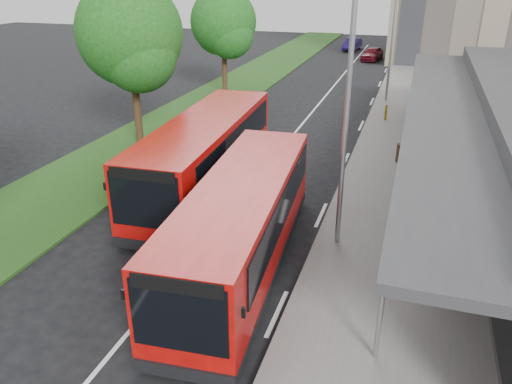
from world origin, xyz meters
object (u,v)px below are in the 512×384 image
tree_far (224,26)px  bollard (386,112)px  litter_bin (401,153)px  bus_main (242,225)px  tree_mid (131,41)px  car_far (352,44)px  car_near (372,54)px  lamp_post_near (344,102)px  lamp_post_far (392,29)px  bus_second (206,156)px

tree_far → bollard: tree_far is taller
tree_far → litter_bin: tree_far is taller
tree_far → bus_main: 23.15m
litter_bin → bollard: 7.05m
tree_mid → litter_bin: bearing=5.0°
car_far → bus_main: bearing=-79.7°
tree_mid → tree_far: size_ratio=1.11×
bus_main → car_near: (-0.15, 39.12, -0.77)m
tree_mid → tree_far: (0.00, 12.00, -0.50)m
car_near → tree_mid: bearing=-96.1°
lamp_post_near → bollard: bearing=88.4°
lamp_post_far → bus_main: bearing=-96.2°
tree_far → bus_main: size_ratio=0.72×
tree_far → lamp_post_near: lamp_post_near is taller
lamp_post_far → bus_second: 18.50m
bus_main → litter_bin: (4.07, 10.33, -0.85)m
lamp_post_far → bollard: bearing=-85.1°
bollard → bus_second: bearing=-115.9°
bus_main → car_far: (-2.97, 45.39, -0.78)m
bus_main → litter_bin: bus_main is taller
bus_second → lamp_post_far: bearing=69.0°
bus_main → bus_second: 5.79m
lamp_post_near → car_near: (-2.56, 36.97, -4.07)m
tree_far → car_far: tree_far is taller
lamp_post_far → car_near: size_ratio=2.09×
litter_bin → car_far: car_far is taller
bus_second → bollard: size_ratio=12.12×
lamp_post_far → car_near: lamp_post_far is taller
tree_mid → bollard: tree_mid is taller
bus_second → car_near: bearing=81.9°
bus_main → car_far: size_ratio=2.55×
tree_mid → car_near: tree_mid is taller
tree_mid → car_far: size_ratio=2.04×
bus_main → bollard: size_ratio=11.36×
tree_far → bus_second: bearing=-71.4°
bus_second → litter_bin: size_ratio=12.58×
bus_main → tree_far: bearing=108.1°
tree_far → bollard: (11.55, -3.94, -4.07)m
lamp_post_near → bus_main: bearing=-138.2°
lamp_post_near → litter_bin: 9.31m
tree_far → lamp_post_near: (11.13, -19.05, 0.06)m
tree_mid → lamp_post_far: size_ratio=1.00×
tree_far → bus_second: tree_far is taller
bollard → car_far: car_far is taller
tree_far → car_far: (5.74, 24.18, -4.01)m
car_near → bus_second: bearing=-85.2°
tree_far → car_near: tree_far is taller
bollard → car_far: (-5.80, 28.12, 0.05)m
tree_far → lamp_post_far: bearing=4.9°
tree_far → bollard: 12.86m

